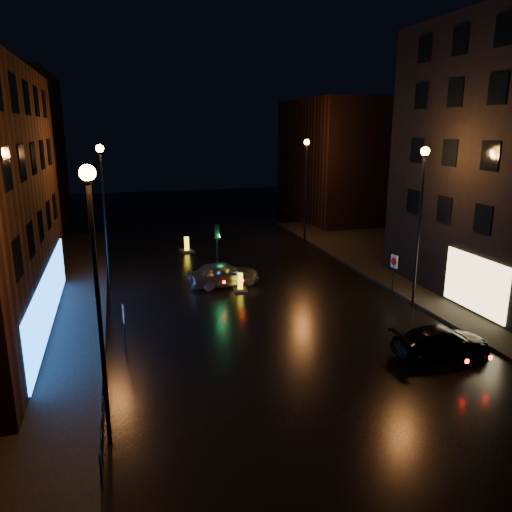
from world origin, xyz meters
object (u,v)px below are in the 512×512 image
at_px(traffic_signal, 218,270).
at_px(dark_sedan, 441,342).
at_px(silver_hatchback, 224,274).
at_px(bollard_far, 187,248).
at_px(bollard_near, 240,287).
at_px(road_sign_left, 124,318).
at_px(road_sign_right, 394,265).

distance_m(traffic_signal, dark_sedan, 15.12).
xyz_separation_m(silver_hatchback, bollard_far, (-0.95, 9.08, -0.48)).
bearing_deg(dark_sedan, traffic_signal, 26.24).
bearing_deg(bollard_near, dark_sedan, -52.20).
bearing_deg(bollard_far, bollard_near, -91.31).
height_order(traffic_signal, bollard_far, traffic_signal).
bearing_deg(bollard_far, road_sign_left, -117.13).
bearing_deg(road_sign_right, road_sign_left, 5.25).
height_order(road_sign_left, road_sign_right, road_sign_right).
bearing_deg(road_sign_left, dark_sedan, -19.24).
height_order(traffic_signal, bollard_near, traffic_signal).
xyz_separation_m(bollard_far, road_sign_right, (10.01, -13.14, 1.45)).
bearing_deg(silver_hatchback, bollard_far, -0.73).
height_order(bollard_near, road_sign_right, road_sign_right).
height_order(silver_hatchback, road_sign_left, road_sign_left).
relative_size(dark_sedan, road_sign_left, 2.05).
bearing_deg(silver_hatchback, bollard_near, -155.24).
bearing_deg(road_sign_right, silver_hatchback, -33.16).
height_order(silver_hatchback, dark_sedan, silver_hatchback).
distance_m(silver_hatchback, bollard_far, 9.14).
relative_size(traffic_signal, road_sign_left, 1.66).
distance_m(bollard_near, bollard_far, 10.42).
distance_m(silver_hatchback, road_sign_right, 9.98).
bearing_deg(bollard_near, silver_hatchback, 129.80).
distance_m(traffic_signal, road_sign_left, 11.33).
bearing_deg(traffic_signal, road_sign_right, -32.34).
distance_m(bollard_near, road_sign_right, 8.93).
bearing_deg(silver_hatchback, dark_sedan, -157.04).
xyz_separation_m(dark_sedan, road_sign_left, (-12.72, 3.94, 0.94)).
xyz_separation_m(silver_hatchback, road_sign_right, (9.06, -4.06, 0.97)).
bearing_deg(bollard_far, dark_sedan, -80.42).
height_order(bollard_far, road_sign_right, road_sign_right).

